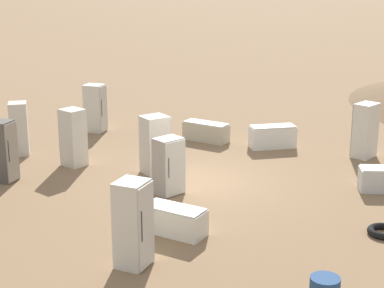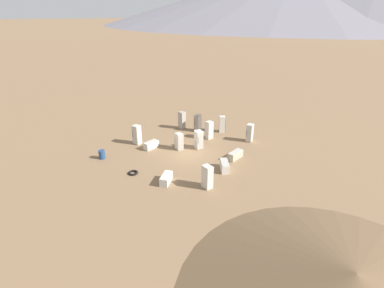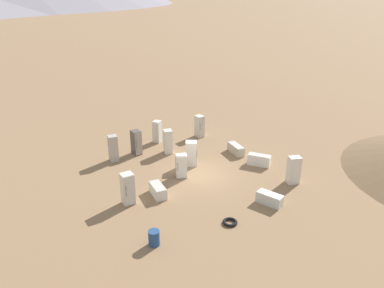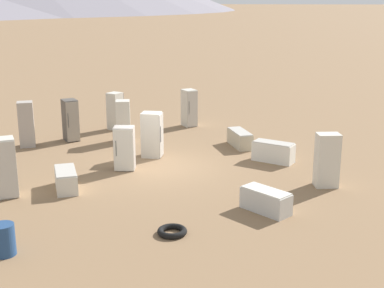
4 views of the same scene
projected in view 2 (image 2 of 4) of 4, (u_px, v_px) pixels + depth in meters
ground_plane at (188, 153)px, 27.79m from camera, size 1000.00×1000.00×0.00m
discarded_fridge_0 at (198, 123)px, 32.60m from camera, size 0.92×0.96×1.82m
discarded_fridge_1 at (250, 133)px, 30.05m from camera, size 0.89×0.92×1.80m
discarded_fridge_2 at (235, 155)px, 26.73m from camera, size 1.23×1.76×0.68m
discarded_fridge_3 at (179, 141)px, 28.35m from camera, size 0.80×0.70×1.61m
discarded_fridge_4 at (199, 140)px, 28.48m from camera, size 0.80×0.66×1.78m
discarded_fridge_5 at (222, 124)px, 32.38m from camera, size 0.77×0.82×1.77m
discarded_fridge_6 at (207, 177)px, 22.13m from camera, size 0.85×0.74×1.81m
discarded_fridge_7 at (151, 145)px, 28.74m from camera, size 1.25×1.65×0.68m
discarded_fridge_8 at (209, 130)px, 30.73m from camera, size 0.74×0.82×1.83m
discarded_fridge_9 at (182, 120)px, 33.31m from camera, size 0.82×0.83×1.93m
discarded_fridge_10 at (137, 135)px, 29.46m from camera, size 0.91×0.91×1.91m
discarded_fridge_11 at (224, 166)px, 24.77m from camera, size 1.69×1.17×0.77m
discarded_fridge_12 at (166, 179)px, 22.98m from camera, size 1.58×1.42×0.68m
scrap_tire at (133, 173)px, 24.34m from camera, size 0.80×0.80×0.16m
rusty_barrel at (102, 154)px, 26.70m from camera, size 0.56×0.56×0.80m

